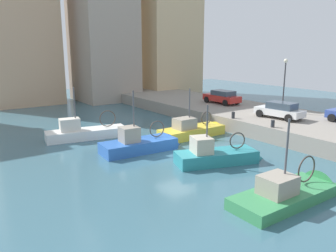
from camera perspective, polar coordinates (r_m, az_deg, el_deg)
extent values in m
plane|color=#386070|center=(22.87, 1.64, -4.67)|extent=(80.00, 80.00, 0.00)
cube|color=gray|center=(30.84, 18.93, 0.45)|extent=(9.00, 56.00, 1.20)
cube|color=#2D60B7|center=(23.41, -4.96, -4.29)|extent=(5.32, 2.30, 1.59)
cone|color=#2D60B7|center=(24.81, 1.14, -3.24)|extent=(1.02, 1.81, 1.75)
cube|color=#9E7A51|center=(23.21, -4.99, -2.61)|extent=(5.10, 2.13, 0.08)
cube|color=gray|center=(22.77, -6.56, -1.46)|extent=(1.27, 1.21, 1.06)
cylinder|color=#4C4C51|center=(22.66, -5.82, 1.57)|extent=(0.10, 0.10, 3.52)
torus|color=#3F3833|center=(23.69, -1.88, -0.49)|extent=(1.18, 0.16, 1.18)
sphere|color=white|center=(23.67, -9.52, -3.63)|extent=(0.32, 0.32, 0.32)
cube|color=#388951|center=(16.91, 19.01, -12.04)|extent=(5.66, 2.18, 1.11)
cone|color=#388951|center=(19.39, 24.66, -9.26)|extent=(0.93, 1.90, 1.88)
cube|color=#B2A893|center=(16.71, 19.14, -10.49)|extent=(5.43, 2.01, 0.08)
cube|color=gray|center=(16.10, 18.03, -9.47)|extent=(1.58, 1.29, 0.88)
cylinder|color=#4C4C51|center=(16.04, 19.37, -4.90)|extent=(0.10, 0.10, 3.46)
torus|color=#3F3833|center=(17.67, 22.39, -6.74)|extent=(1.35, 0.10, 1.35)
sphere|color=white|center=(16.29, 12.11, -11.94)|extent=(0.32, 0.32, 0.32)
cube|color=teal|center=(21.23, 8.12, -6.23)|extent=(5.31, 3.27, 1.55)
cone|color=teal|center=(22.54, 14.75, -5.39)|extent=(1.36, 1.79, 1.58)
cube|color=#9E7A51|center=(21.01, 8.18, -4.44)|extent=(5.07, 3.07, 0.08)
cube|color=#B7AD99|center=(20.46, 5.70, -3.25)|extent=(1.45, 1.59, 1.01)
cylinder|color=#4C4C51|center=(20.34, 6.61, -0.59)|extent=(0.10, 0.10, 2.99)
torus|color=#3F3833|center=(21.45, 11.64, -2.42)|extent=(1.04, 0.42, 1.07)
sphere|color=white|center=(21.44, 3.39, -5.26)|extent=(0.32, 0.32, 0.32)
cube|color=gold|center=(27.24, 4.02, -1.78)|extent=(5.50, 1.99, 1.51)
cone|color=gold|center=(29.26, 8.69, -0.85)|extent=(0.91, 1.78, 1.77)
cube|color=#896B4C|center=(27.07, 4.04, -0.39)|extent=(5.28, 1.83, 0.08)
cube|color=gray|center=(26.50, 2.82, 0.41)|extent=(1.60, 1.25, 0.89)
cylinder|color=#4C4C51|center=(26.57, 3.65, 2.91)|extent=(0.10, 0.10, 3.22)
torus|color=#3F3833|center=(27.92, 6.50, 1.36)|extent=(1.09, 0.08, 1.09)
sphere|color=white|center=(27.03, -0.13, -1.36)|extent=(0.32, 0.32, 0.32)
cube|color=white|center=(27.38, -13.55, -2.04)|extent=(6.37, 2.78, 1.49)
cone|color=white|center=(28.22, -6.73, -1.31)|extent=(1.16, 1.66, 1.52)
cube|color=#B2A893|center=(27.21, -13.62, -0.68)|extent=(6.10, 2.60, 0.08)
cube|color=beige|center=(26.88, -16.28, 0.18)|extent=(1.64, 1.22, 1.00)
cylinder|color=#4C4C51|center=(26.73, -15.49, 2.72)|extent=(0.10, 0.10, 3.42)
torus|color=#3F3833|center=(27.42, -10.18, 1.26)|extent=(1.33, 0.32, 1.33)
sphere|color=white|center=(27.93, -17.68, -1.53)|extent=(0.32, 0.32, 0.32)
cube|color=red|center=(36.26, 9.07, 4.71)|extent=(1.75, 4.13, 0.63)
cube|color=#384756|center=(36.04, 9.33, 5.55)|extent=(1.53, 2.32, 0.50)
cylinder|color=black|center=(36.71, 6.55, 4.47)|extent=(0.23, 0.64, 0.64)
cylinder|color=black|center=(37.88, 8.47, 4.68)|extent=(0.23, 0.64, 0.64)
cylinder|color=black|center=(34.73, 9.68, 3.88)|extent=(0.23, 0.64, 0.64)
cylinder|color=black|center=(35.97, 11.60, 4.11)|extent=(0.23, 0.64, 0.64)
cylinder|color=black|center=(29.87, 25.96, 1.24)|extent=(0.23, 0.64, 0.64)
cube|color=silver|center=(29.72, 18.28, 2.30)|extent=(1.94, 4.10, 0.55)
cube|color=#384756|center=(29.53, 18.69, 3.29)|extent=(1.60, 2.34, 0.56)
cylinder|color=black|center=(29.81, 15.23, 2.09)|extent=(0.27, 0.66, 0.64)
cylinder|color=black|center=(31.14, 16.92, 2.44)|extent=(0.27, 0.66, 0.64)
cylinder|color=black|center=(28.41, 19.72, 1.25)|extent=(0.27, 0.66, 0.64)
cylinder|color=black|center=(29.80, 21.28, 1.65)|extent=(0.27, 0.66, 0.64)
cylinder|color=#2D2D33|center=(26.22, 17.29, 0.38)|extent=(0.28, 0.28, 0.55)
cylinder|color=#2D2D33|center=(28.74, 10.96, 1.82)|extent=(0.28, 0.28, 0.55)
cylinder|color=#38383D|center=(32.34, 19.00, 6.13)|extent=(0.12, 0.12, 4.50)
sphere|color=#F2EACC|center=(32.16, 19.32, 10.37)|extent=(0.36, 0.36, 0.36)
cube|color=tan|center=(46.62, -24.14, 15.98)|extent=(8.50, 6.99, 20.40)
cube|color=#A39384|center=(47.04, -11.09, 18.04)|extent=(7.13, 7.92, 22.42)
cube|color=#D1B284|center=(51.80, -0.68, 16.77)|extent=(8.21, 8.46, 20.57)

